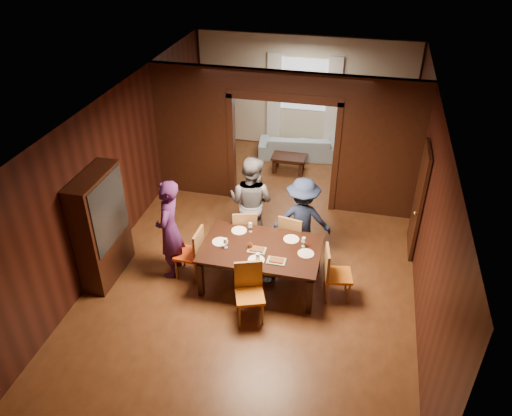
% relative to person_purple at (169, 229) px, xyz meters
% --- Properties ---
extents(floor, '(9.00, 9.00, 0.00)m').
position_rel_person_purple_xyz_m(floor, '(1.44, 1.19, -0.92)').
color(floor, '#502D16').
rests_on(floor, ground).
extents(ceiling, '(5.50, 9.00, 0.02)m').
position_rel_person_purple_xyz_m(ceiling, '(1.44, 1.19, 1.98)').
color(ceiling, silver).
rests_on(ceiling, room_walls).
extents(room_walls, '(5.52, 9.01, 2.90)m').
position_rel_person_purple_xyz_m(room_walls, '(1.44, 3.07, 0.59)').
color(room_walls, black).
rests_on(room_walls, floor).
extents(person_purple, '(0.50, 0.71, 1.84)m').
position_rel_person_purple_xyz_m(person_purple, '(0.00, 0.00, 0.00)').
color(person_purple, '#431B51').
rests_on(person_purple, floor).
extents(person_grey, '(1.05, 0.90, 1.85)m').
position_rel_person_purple_xyz_m(person_grey, '(1.16, 1.15, 0.00)').
color(person_grey, '#55575D').
rests_on(person_grey, floor).
extents(person_navy, '(1.11, 0.71, 1.62)m').
position_rel_person_purple_xyz_m(person_navy, '(2.14, 0.97, -0.11)').
color(person_navy, '#192340').
rests_on(person_navy, floor).
extents(sofa, '(2.10, 1.06, 0.59)m').
position_rel_person_purple_xyz_m(sofa, '(1.47, 5.04, -0.63)').
color(sofa, '#97B2C6').
rests_on(sofa, floor).
extents(serving_bowl, '(0.35, 0.35, 0.08)m').
position_rel_person_purple_xyz_m(serving_bowl, '(1.66, 0.15, -0.12)').
color(serving_bowl, black).
rests_on(serving_bowl, dining_table).
extents(dining_table, '(1.98, 1.23, 0.76)m').
position_rel_person_purple_xyz_m(dining_table, '(1.59, 0.06, -0.54)').
color(dining_table, black).
rests_on(dining_table, floor).
extents(coffee_table, '(0.80, 0.50, 0.40)m').
position_rel_person_purple_xyz_m(coffee_table, '(1.35, 4.20, -0.72)').
color(coffee_table, black).
rests_on(coffee_table, floor).
extents(chair_left, '(0.46, 0.46, 0.97)m').
position_rel_person_purple_xyz_m(chair_left, '(0.32, -0.01, -0.43)').
color(chair_left, '#EF4C16').
rests_on(chair_left, floor).
extents(chair_right, '(0.51, 0.51, 0.97)m').
position_rel_person_purple_xyz_m(chair_right, '(2.90, 0.01, -0.43)').
color(chair_right, orange).
rests_on(chair_right, floor).
extents(chair_far_l, '(0.54, 0.54, 0.97)m').
position_rel_person_purple_xyz_m(chair_far_l, '(1.10, 0.87, -0.43)').
color(chair_far_l, '#C46512').
rests_on(chair_far_l, floor).
extents(chair_far_r, '(0.51, 0.51, 0.97)m').
position_rel_person_purple_xyz_m(chair_far_r, '(2.00, 0.90, -0.43)').
color(chair_far_r, '#F05B16').
rests_on(chair_far_r, floor).
extents(chair_near, '(0.56, 0.56, 0.97)m').
position_rel_person_purple_xyz_m(chair_near, '(1.60, -0.80, -0.43)').
color(chair_near, orange).
rests_on(chair_near, floor).
extents(hutch, '(0.40, 1.20, 2.00)m').
position_rel_person_purple_xyz_m(hutch, '(-1.09, -0.31, 0.08)').
color(hutch, black).
rests_on(hutch, floor).
extents(door_right, '(0.06, 0.90, 2.10)m').
position_rel_person_purple_xyz_m(door_right, '(4.14, 1.69, 0.13)').
color(door_right, black).
rests_on(door_right, floor).
extents(window_far, '(1.20, 0.03, 1.30)m').
position_rel_person_purple_xyz_m(window_far, '(1.44, 5.63, 0.78)').
color(window_far, silver).
rests_on(window_far, back_wall).
extents(curtain_left, '(0.35, 0.06, 2.40)m').
position_rel_person_purple_xyz_m(curtain_left, '(0.69, 5.59, 0.33)').
color(curtain_left, white).
rests_on(curtain_left, back_wall).
extents(curtain_right, '(0.35, 0.06, 2.40)m').
position_rel_person_purple_xyz_m(curtain_right, '(2.19, 5.59, 0.33)').
color(curtain_right, white).
rests_on(curtain_right, back_wall).
extents(plate_left, '(0.27, 0.27, 0.01)m').
position_rel_person_purple_xyz_m(plate_left, '(0.88, 0.05, -0.15)').
color(plate_left, white).
rests_on(plate_left, dining_table).
extents(plate_far_l, '(0.27, 0.27, 0.01)m').
position_rel_person_purple_xyz_m(plate_far_l, '(1.11, 0.44, -0.15)').
color(plate_far_l, white).
rests_on(plate_far_l, dining_table).
extents(plate_far_r, '(0.27, 0.27, 0.01)m').
position_rel_person_purple_xyz_m(plate_far_r, '(2.04, 0.40, -0.15)').
color(plate_far_r, white).
rests_on(plate_far_r, dining_table).
extents(plate_right, '(0.27, 0.27, 0.01)m').
position_rel_person_purple_xyz_m(plate_right, '(2.34, 0.06, -0.15)').
color(plate_right, silver).
rests_on(plate_right, dining_table).
extents(plate_near, '(0.27, 0.27, 0.01)m').
position_rel_person_purple_xyz_m(plate_near, '(1.59, -0.29, -0.15)').
color(plate_near, white).
rests_on(plate_near, dining_table).
extents(platter_a, '(0.30, 0.20, 0.04)m').
position_rel_person_purple_xyz_m(platter_a, '(1.54, -0.03, -0.14)').
color(platter_a, gray).
rests_on(platter_a, dining_table).
extents(platter_b, '(0.30, 0.20, 0.04)m').
position_rel_person_purple_xyz_m(platter_b, '(1.91, -0.24, -0.14)').
color(platter_b, gray).
rests_on(platter_b, dining_table).
extents(wineglass_left, '(0.08, 0.08, 0.18)m').
position_rel_person_purple_xyz_m(wineglass_left, '(1.01, -0.07, -0.07)').
color(wineglass_left, silver).
rests_on(wineglass_left, dining_table).
extents(wineglass_far, '(0.08, 0.08, 0.18)m').
position_rel_person_purple_xyz_m(wineglass_far, '(1.30, 0.47, -0.07)').
color(wineglass_far, silver).
rests_on(wineglass_far, dining_table).
extents(wineglass_right, '(0.08, 0.08, 0.18)m').
position_rel_person_purple_xyz_m(wineglass_right, '(2.27, 0.25, -0.07)').
color(wineglass_right, silver).
rests_on(wineglass_right, dining_table).
extents(tumbler, '(0.07, 0.07, 0.14)m').
position_rel_person_purple_xyz_m(tumbler, '(1.61, -0.29, -0.09)').
color(tumbler, silver).
rests_on(tumbler, dining_table).
extents(condiment_jar, '(0.08, 0.08, 0.11)m').
position_rel_person_purple_xyz_m(condiment_jar, '(1.41, -0.00, -0.10)').
color(condiment_jar, '#492411').
rests_on(condiment_jar, dining_table).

